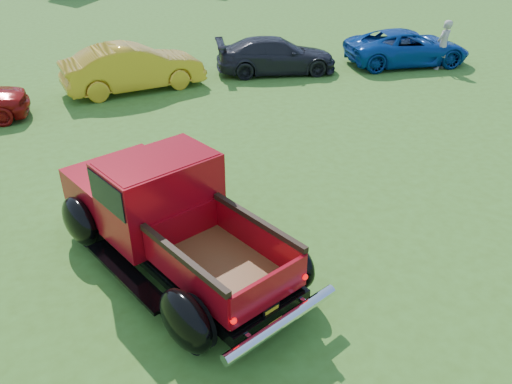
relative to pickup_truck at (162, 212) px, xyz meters
name	(u,v)px	position (x,y,z in m)	size (l,w,h in m)	color
ground	(292,245)	(2.12, -0.44, -0.87)	(120.00, 120.00, 0.00)	#3A5E1B
pickup_truck	(162,212)	(0.00, 0.00, 0.00)	(3.76, 5.25, 1.83)	black
show_car_yellow	(133,67)	(0.62, 9.19, -0.14)	(1.54, 4.42, 1.46)	gold
show_car_grey	(276,55)	(5.62, 9.51, -0.26)	(1.72, 4.23, 1.23)	black
show_car_blue	(407,47)	(10.62, 8.95, -0.23)	(2.11, 4.57, 1.27)	navy
spectator	(443,45)	(11.45, 8.01, 0.00)	(0.63, 0.42, 1.73)	#A49A8E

